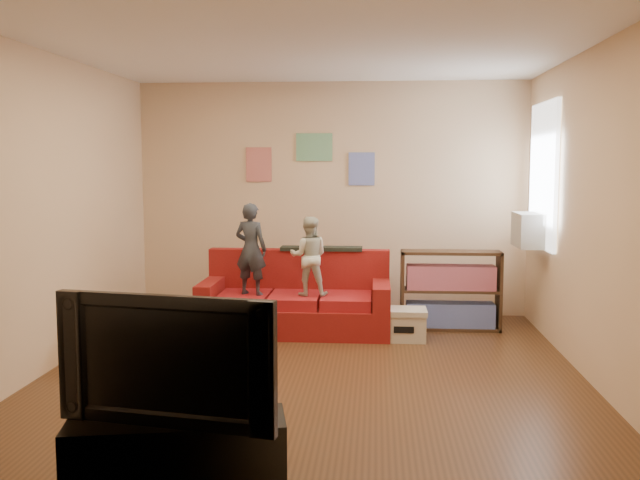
# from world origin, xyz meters

# --- Properties ---
(room_shell) EXTENTS (4.52, 5.02, 2.72)m
(room_shell) POSITION_xyz_m (0.00, 0.00, 1.35)
(room_shell) COLOR #54331A
(room_shell) RESTS_ON ground
(sofa) EXTENTS (1.96, 0.90, 0.86)m
(sofa) POSITION_xyz_m (-0.31, 1.57, 0.29)
(sofa) COLOR maroon
(sofa) RESTS_ON ground
(child_a) EXTENTS (0.40, 0.32, 0.95)m
(child_a) POSITION_xyz_m (-0.76, 1.40, 0.89)
(child_a) COLOR #2A2D34
(child_a) RESTS_ON sofa
(child_b) EXTENTS (0.41, 0.32, 0.81)m
(child_b) POSITION_xyz_m (-0.16, 1.40, 0.82)
(child_b) COLOR beige
(child_b) RESTS_ON sofa
(coffee_table) EXTENTS (0.99, 0.55, 0.45)m
(coffee_table) POSITION_xyz_m (-1.04, 0.55, 0.38)
(coffee_table) COLOR tan
(coffee_table) RESTS_ON ground
(remote) EXTENTS (0.21, 0.17, 0.02)m
(remote) POSITION_xyz_m (-1.29, 0.43, 0.46)
(remote) COLOR black
(remote) RESTS_ON coffee_table
(game_controller) EXTENTS (0.13, 0.06, 0.03)m
(game_controller) POSITION_xyz_m (-0.84, 0.60, 0.46)
(game_controller) COLOR silver
(game_controller) RESTS_ON coffee_table
(bookshelf) EXTENTS (1.05, 0.32, 0.84)m
(bookshelf) POSITION_xyz_m (1.32, 1.77, 0.38)
(bookshelf) COLOR #3C2818
(bookshelf) RESTS_ON ground
(window) EXTENTS (0.04, 1.08, 1.48)m
(window) POSITION_xyz_m (2.22, 1.65, 1.64)
(window) COLOR white
(window) RESTS_ON room_shell
(ac_unit) EXTENTS (0.28, 0.55, 0.35)m
(ac_unit) POSITION_xyz_m (2.10, 1.65, 1.08)
(ac_unit) COLOR #B7B2A3
(ac_unit) RESTS_ON window
(artwork_left) EXTENTS (0.30, 0.01, 0.40)m
(artwork_left) POSITION_xyz_m (-0.85, 2.48, 1.75)
(artwork_left) COLOR #D87266
(artwork_left) RESTS_ON room_shell
(artwork_center) EXTENTS (0.42, 0.01, 0.32)m
(artwork_center) POSITION_xyz_m (-0.20, 2.48, 1.95)
(artwork_center) COLOR #72B27F
(artwork_center) RESTS_ON room_shell
(artwork_right) EXTENTS (0.30, 0.01, 0.38)m
(artwork_right) POSITION_xyz_m (0.35, 2.48, 1.70)
(artwork_right) COLOR #727FCC
(artwork_right) RESTS_ON room_shell
(file_box) EXTENTS (0.46, 0.35, 0.32)m
(file_box) POSITION_xyz_m (0.80, 1.24, 0.16)
(file_box) COLOR beige
(file_box) RESTS_ON ground
(tv_stand) EXTENTS (1.19, 0.59, 0.43)m
(tv_stand) POSITION_xyz_m (-0.52, -2.25, 0.21)
(tv_stand) COLOR black
(tv_stand) RESTS_ON ground
(television) EXTENTS (1.19, 0.36, 0.68)m
(television) POSITION_xyz_m (-0.52, -2.25, 0.77)
(television) COLOR black
(television) RESTS_ON tv_stand
(tissue) EXTENTS (0.13, 0.13, 0.11)m
(tissue) POSITION_xyz_m (0.91, 1.21, 0.06)
(tissue) COLOR silver
(tissue) RESTS_ON ground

